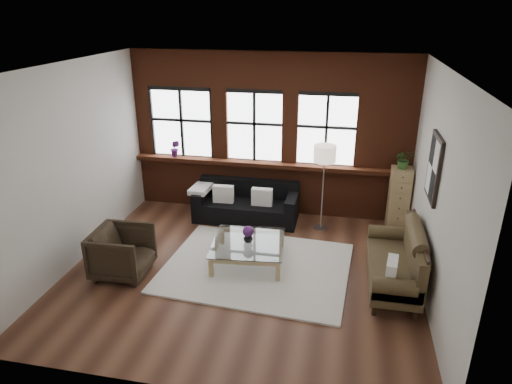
% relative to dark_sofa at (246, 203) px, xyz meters
% --- Properties ---
extents(floor, '(5.50, 5.50, 0.00)m').
position_rel_dark_sofa_xyz_m(floor, '(0.36, -1.90, -0.36)').
color(floor, '#462619').
rests_on(floor, ground).
extents(ceiling, '(5.50, 5.50, 0.00)m').
position_rel_dark_sofa_xyz_m(ceiling, '(0.36, -1.90, 2.84)').
color(ceiling, white).
rests_on(ceiling, ground).
extents(wall_back, '(5.50, 0.00, 5.50)m').
position_rel_dark_sofa_xyz_m(wall_back, '(0.36, 0.60, 1.24)').
color(wall_back, beige).
rests_on(wall_back, ground).
extents(wall_front, '(5.50, 0.00, 5.50)m').
position_rel_dark_sofa_xyz_m(wall_front, '(0.36, -4.40, 1.24)').
color(wall_front, beige).
rests_on(wall_front, ground).
extents(wall_left, '(0.00, 5.00, 5.00)m').
position_rel_dark_sofa_xyz_m(wall_left, '(-2.39, -1.90, 1.24)').
color(wall_left, beige).
rests_on(wall_left, ground).
extents(wall_right, '(0.00, 5.00, 5.00)m').
position_rel_dark_sofa_xyz_m(wall_right, '(3.11, -1.90, 1.24)').
color(wall_right, beige).
rests_on(wall_right, ground).
extents(brick_backwall, '(5.50, 0.12, 3.20)m').
position_rel_dark_sofa_xyz_m(brick_backwall, '(0.36, 0.54, 1.24)').
color(brick_backwall, '#5F2916').
rests_on(brick_backwall, floor).
extents(sill_ledge, '(5.50, 0.30, 0.08)m').
position_rel_dark_sofa_xyz_m(sill_ledge, '(0.36, 0.45, 0.68)').
color(sill_ledge, '#5F2916').
rests_on(sill_ledge, brick_backwall).
extents(window_left, '(1.38, 0.10, 1.50)m').
position_rel_dark_sofa_xyz_m(window_left, '(-1.44, 0.55, 1.39)').
color(window_left, black).
rests_on(window_left, brick_backwall).
extents(window_mid, '(1.38, 0.10, 1.50)m').
position_rel_dark_sofa_xyz_m(window_mid, '(0.06, 0.55, 1.39)').
color(window_mid, black).
rests_on(window_mid, brick_backwall).
extents(window_right, '(1.38, 0.10, 1.50)m').
position_rel_dark_sofa_xyz_m(window_right, '(1.46, 0.55, 1.39)').
color(window_right, black).
rests_on(window_right, brick_backwall).
extents(wall_poster, '(0.05, 0.74, 0.94)m').
position_rel_dark_sofa_xyz_m(wall_poster, '(3.08, -1.60, 1.49)').
color(wall_poster, black).
rests_on(wall_poster, wall_right).
extents(shag_rug, '(3.08, 2.50, 0.03)m').
position_rel_dark_sofa_xyz_m(shag_rug, '(0.56, -1.75, -0.35)').
color(shag_rug, beige).
rests_on(shag_rug, floor).
extents(dark_sofa, '(2.02, 0.82, 0.73)m').
position_rel_dark_sofa_xyz_m(dark_sofa, '(0.00, 0.00, 0.00)').
color(dark_sofa, black).
rests_on(dark_sofa, floor).
extents(pillow_a, '(0.40, 0.15, 0.34)m').
position_rel_dark_sofa_xyz_m(pillow_a, '(-0.43, -0.10, 0.19)').
color(pillow_a, white).
rests_on(pillow_a, dark_sofa).
extents(pillow_b, '(0.40, 0.15, 0.34)m').
position_rel_dark_sofa_xyz_m(pillow_b, '(0.34, -0.10, 0.19)').
color(pillow_b, white).
rests_on(pillow_b, dark_sofa).
extents(vintage_settee, '(0.80, 1.79, 0.96)m').
position_rel_dark_sofa_xyz_m(vintage_settee, '(2.66, -1.84, 0.11)').
color(vintage_settee, '#42351E').
rests_on(vintage_settee, floor).
extents(pillow_settee, '(0.19, 0.40, 0.34)m').
position_rel_dark_sofa_xyz_m(pillow_settee, '(2.58, -2.39, 0.22)').
color(pillow_settee, white).
rests_on(pillow_settee, vintage_settee).
extents(armchair, '(0.87, 0.85, 0.77)m').
position_rel_dark_sofa_xyz_m(armchair, '(-1.47, -2.33, 0.02)').
color(armchair, black).
rests_on(armchair, floor).
extents(coffee_table, '(1.28, 1.28, 0.39)m').
position_rel_dark_sofa_xyz_m(coffee_table, '(0.39, -1.60, -0.18)').
color(coffee_table, tan).
rests_on(coffee_table, shag_rug).
extents(vase, '(0.19, 0.19, 0.16)m').
position_rel_dark_sofa_xyz_m(vase, '(0.39, -1.60, 0.09)').
color(vase, '#B2B2B2').
rests_on(vase, coffee_table).
extents(flowers, '(0.18, 0.18, 0.18)m').
position_rel_dark_sofa_xyz_m(flowers, '(0.39, -1.60, 0.21)').
color(flowers, '#5B256C').
rests_on(flowers, vase).
extents(drawer_chest, '(0.38, 0.38, 1.22)m').
position_rel_dark_sofa_xyz_m(drawer_chest, '(2.89, 0.17, 0.24)').
color(drawer_chest, tan).
rests_on(drawer_chest, floor).
extents(potted_plant_top, '(0.37, 0.34, 0.36)m').
position_rel_dark_sofa_xyz_m(potted_plant_top, '(2.89, 0.17, 1.03)').
color(potted_plant_top, '#2D5923').
rests_on(potted_plant_top, drawer_chest).
extents(floor_lamp, '(0.40, 0.40, 1.80)m').
position_rel_dark_sofa_xyz_m(floor_lamp, '(1.48, -0.10, 0.53)').
color(floor_lamp, '#A5A5A8').
rests_on(floor_lamp, floor).
extents(sill_plant, '(0.20, 0.16, 0.36)m').
position_rel_dark_sofa_xyz_m(sill_plant, '(-1.57, 0.42, 0.89)').
color(sill_plant, '#5B256C').
rests_on(sill_plant, sill_ledge).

